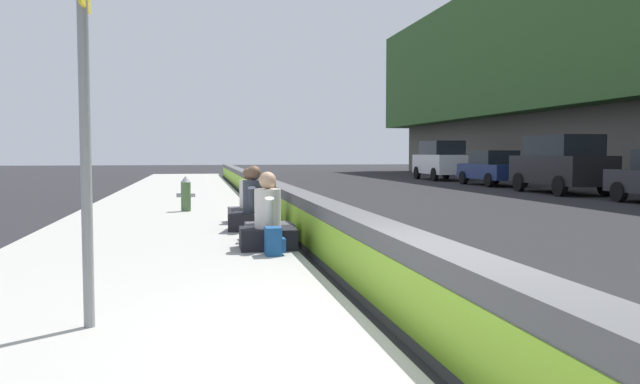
{
  "coord_description": "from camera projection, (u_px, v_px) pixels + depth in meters",
  "views": [
    {
      "loc": [
        -4.76,
        1.9,
        1.59
      ],
      "look_at": [
        7.28,
        -0.43,
        0.83
      ],
      "focal_mm": 35.63,
      "sensor_mm": 36.0,
      "label": 1
    }
  ],
  "objects": [
    {
      "name": "backpack",
      "position": [
        274.0,
        242.0,
        9.0
      ],
      "size": [
        0.32,
        0.28,
        0.4
      ],
      "color": "navy",
      "rests_on": "sidewalk_strip"
    },
    {
      "name": "seated_person_foreground",
      "position": [
        268.0,
        225.0,
        9.61
      ],
      "size": [
        0.75,
        0.85,
        1.17
      ],
      "color": "black",
      "rests_on": "sidewalk_strip"
    },
    {
      "name": "ground_plane",
      "position": [
        439.0,
        350.0,
        5.13
      ],
      "size": [
        160.0,
        160.0,
        0.0
      ],
      "primitive_type": "plane",
      "color": "#232326",
      "rests_on": "ground"
    },
    {
      "name": "fire_hydrant",
      "position": [
        186.0,
        193.0,
        15.8
      ],
      "size": [
        0.26,
        0.46,
        0.88
      ],
      "color": "#47663D",
      "rests_on": "sidewalk_strip"
    },
    {
      "name": "parked_car_midline",
      "position": [
        493.0,
        168.0,
        30.87
      ],
      "size": [
        4.5,
        1.95,
        1.71
      ],
      "color": "navy",
      "rests_on": "ground_plane"
    },
    {
      "name": "seated_person_rear",
      "position": [
        254.0,
        210.0,
        11.91
      ],
      "size": [
        0.91,
        1.01,
        1.21
      ],
      "color": "black",
      "rests_on": "sidewalk_strip"
    },
    {
      "name": "route_sign_post",
      "position": [
        84.0,
        77.0,
        5.17
      ],
      "size": [
        0.44,
        0.09,
        3.6
      ],
      "color": "gray",
      "rests_on": "sidewalk_strip"
    },
    {
      "name": "sidewalk_strip",
      "position": [
        95.0,
        362.0,
        4.62
      ],
      "size": [
        80.0,
        4.4,
        0.14
      ],
      "primitive_type": "cube",
      "color": "#A8A59E",
      "rests_on": "ground_plane"
    },
    {
      "name": "parked_car_far",
      "position": [
        441.0,
        160.0,
        37.12
      ],
      "size": [
        4.85,
        2.16,
        2.28
      ],
      "color": "silver",
      "rests_on": "ground_plane"
    },
    {
      "name": "seated_person_far",
      "position": [
        249.0,
        205.0,
        13.29
      ],
      "size": [
        0.75,
        0.86,
        1.14
      ],
      "color": "#424247",
      "rests_on": "sidewalk_strip"
    },
    {
      "name": "parked_car_fourth",
      "position": [
        561.0,
        163.0,
        24.77
      ],
      "size": [
        4.83,
        2.13,
        2.28
      ],
      "color": "black",
      "rests_on": "ground_plane"
    },
    {
      "name": "jersey_barrier",
      "position": [
        439.0,
        298.0,
        5.1
      ],
      "size": [
        76.0,
        0.45,
        0.85
      ],
      "color": "#545456",
      "rests_on": "ground_plane"
    },
    {
      "name": "seated_person_middle",
      "position": [
        269.0,
        220.0,
        10.56
      ],
      "size": [
        0.68,
        0.79,
        1.05
      ],
      "color": "#424247",
      "rests_on": "sidewalk_strip"
    }
  ]
}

